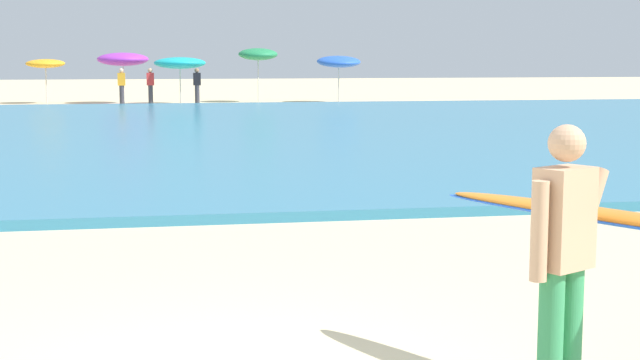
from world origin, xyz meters
TOP-DOWN VIEW (x-y plane):
  - sea at (0.00, 19.94)m, footprint 120.00×28.00m
  - surfer_with_board at (2.02, -0.54)m, footprint 1.59×2.55m
  - beach_umbrella_2 at (-5.12, 37.40)m, footprint 1.70×1.72m
  - beach_umbrella_3 at (-1.74, 36.90)m, footprint 2.26×2.27m
  - beach_umbrella_4 at (0.72, 35.77)m, footprint 2.25×2.25m
  - beach_umbrella_5 at (4.29, 36.99)m, footprint 1.78×1.81m
  - beach_umbrella_6 at (7.84, 36.01)m, footprint 1.99×2.03m
  - beachgoer_near_row_left at (-1.79, 35.40)m, footprint 0.32×0.20m
  - beachgoer_near_row_mid at (-0.57, 35.42)m, footprint 0.32×0.20m
  - beachgoer_near_row_right at (1.41, 35.09)m, footprint 0.32×0.20m

SIDE VIEW (x-z plane):
  - sea at x=0.00m, z-range 0.00..0.14m
  - beachgoer_near_row_left at x=-1.79m, z-range 0.05..1.63m
  - beachgoer_near_row_mid at x=-0.57m, z-range 0.05..1.63m
  - beachgoer_near_row_right at x=1.41m, z-range 0.05..1.63m
  - surfer_with_board at x=2.02m, z-range 0.17..1.90m
  - beach_umbrella_2 at x=-5.12m, z-range 0.77..2.76m
  - beach_umbrella_4 at x=0.72m, z-range 0.77..2.82m
  - beach_umbrella_6 at x=7.84m, z-range 0.75..2.93m
  - beach_umbrella_3 at x=-1.74m, z-range 0.82..3.09m
  - beach_umbrella_5 at x=4.29m, z-range 0.92..3.42m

